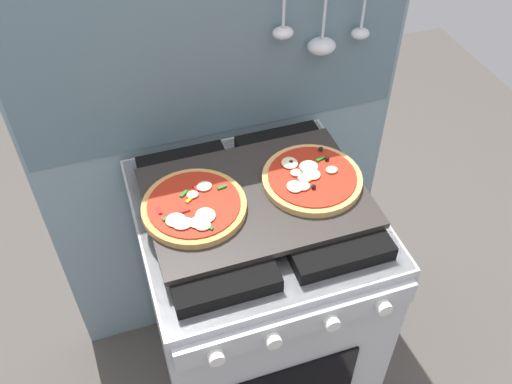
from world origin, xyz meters
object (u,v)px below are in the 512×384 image
object	(u,v)px
pizza_right	(311,178)
baking_tray	(256,197)
stove	(256,303)
pizza_left	(195,208)

from	to	relation	value
pizza_right	baking_tray	bearing A→B (deg)	-178.87
stove	pizza_right	size ratio (longest dim) A/B	3.56
pizza_left	baking_tray	bearing A→B (deg)	2.58
stove	pizza_left	bearing A→B (deg)	-178.02
stove	pizza_left	world-z (taller)	pizza_left
pizza_left	pizza_right	world-z (taller)	pizza_right
pizza_right	pizza_left	bearing A→B (deg)	-178.12
baking_tray	pizza_right	world-z (taller)	pizza_right
pizza_right	stove	bearing A→B (deg)	-178.23
stove	baking_tray	world-z (taller)	baking_tray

